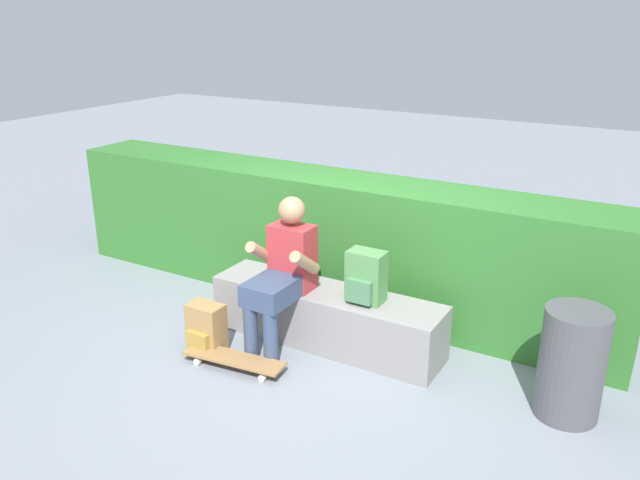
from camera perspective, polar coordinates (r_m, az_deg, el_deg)
ground_plane at (r=5.00m, az=-1.38°, el=-10.67°), size 24.00×24.00×0.00m
bench_main at (r=5.15m, az=0.57°, el=-6.86°), size 1.91×0.47×0.45m
person_skater at (r=4.93m, az=-3.37°, el=-2.71°), size 0.49×0.62×1.20m
skateboard_near_person at (r=4.91m, az=-7.68°, el=-10.48°), size 0.82×0.28×0.09m
backpack_on_bench at (r=4.82m, az=4.09°, el=-3.36°), size 0.28×0.23×0.40m
backpack_on_ground at (r=5.11m, az=-10.15°, el=-7.85°), size 0.28×0.23×0.40m
hedge_row at (r=5.83m, az=0.30°, el=0.27°), size 5.33×0.64×1.17m
trash_bin at (r=4.52m, az=21.54°, el=-10.24°), size 0.42×0.42×0.76m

